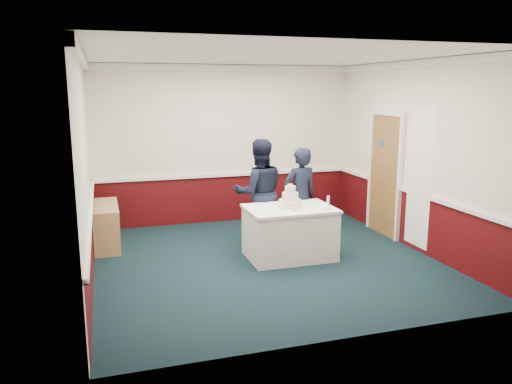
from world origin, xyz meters
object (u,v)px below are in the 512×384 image
object	(u,v)px
champagne_flute	(328,200)
person_man	(259,193)
wedding_cake	(290,200)
person_woman	(300,197)
cake_table	(290,232)
sideboard	(106,226)
cake_knife	(293,210)

from	to	relation	value
champagne_flute	person_man	world-z (taller)	person_man
wedding_cake	champagne_flute	xyz separation A→B (m)	(0.50, -0.28, 0.03)
champagne_flute	person_woman	size ratio (longest dim) A/B	0.13
wedding_cake	champagne_flute	size ratio (longest dim) A/B	1.78
cake_table	person_man	bearing A→B (deg)	107.95
person_woman	person_man	bearing A→B (deg)	-28.74
wedding_cake	person_woman	distance (m)	0.67
cake_table	person_woman	bearing A→B (deg)	54.78
sideboard	cake_table	distance (m)	3.03
cake_table	cake_knife	world-z (taller)	cake_knife
wedding_cake	cake_knife	world-z (taller)	wedding_cake
wedding_cake	sideboard	bearing A→B (deg)	152.17
person_woman	wedding_cake	bearing A→B (deg)	45.48
sideboard	champagne_flute	size ratio (longest dim) A/B	5.85
wedding_cake	person_man	size ratio (longest dim) A/B	0.21
champagne_flute	person_woman	xyz separation A→B (m)	(-0.12, 0.82, -0.11)
sideboard	champagne_flute	world-z (taller)	champagne_flute
sideboard	person_woman	xyz separation A→B (m)	(3.06, -0.87, 0.47)
person_man	person_woman	size ratio (longest dim) A/B	1.08
person_man	person_woman	distance (m)	0.67
cake_table	person_man	size ratio (longest dim) A/B	0.75
cake_knife	person_woman	xyz separation A→B (m)	(0.41, 0.74, 0.02)
sideboard	champagne_flute	distance (m)	3.64
person_man	champagne_flute	bearing A→B (deg)	131.77
cake_table	champagne_flute	distance (m)	0.78
wedding_cake	person_woman	bearing A→B (deg)	54.78
cake_knife	person_man	size ratio (longest dim) A/B	0.12
champagne_flute	person_woman	world-z (taller)	person_woman
cake_table	cake_knife	bearing A→B (deg)	-98.53
cake_table	person_man	xyz separation A→B (m)	(-0.25, 0.77, 0.48)
cake_knife	champagne_flute	size ratio (longest dim) A/B	1.07
cake_table	wedding_cake	bearing A→B (deg)	90.00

